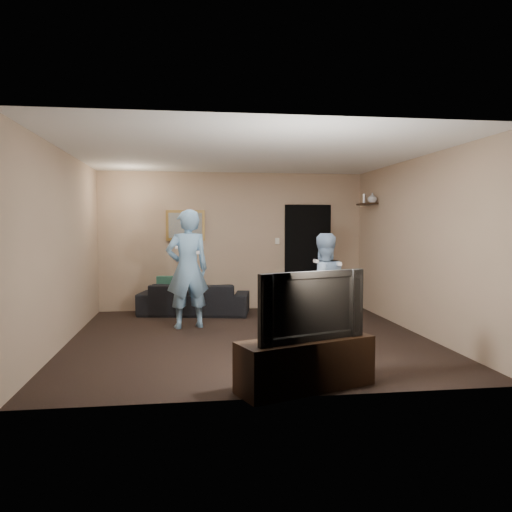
{
  "coord_description": "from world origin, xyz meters",
  "views": [
    {
      "loc": [
        -0.86,
        -6.97,
        1.6
      ],
      "look_at": [
        0.14,
        0.3,
        1.15
      ],
      "focal_mm": 35.0,
      "sensor_mm": 36.0,
      "label": 1
    }
  ],
  "objects": [
    {
      "name": "sofa",
      "position": [
        -0.75,
        2.0,
        0.28
      ],
      "size": [
        2.05,
        1.11,
        0.57
      ],
      "primitive_type": "imported",
      "rotation": [
        0.0,
        0.0,
        2.95
      ],
      "color": "black",
      "rests_on": "ground"
    },
    {
      "name": "tv_console",
      "position": [
        0.27,
        -2.28,
        0.25
      ],
      "size": [
        1.44,
        0.89,
        0.49
      ],
      "primitive_type": "cube",
      "rotation": [
        0.0,
        0.0,
        0.35
      ],
      "color": "black",
      "rests_on": "ground"
    },
    {
      "name": "wall_front",
      "position": [
        0.0,
        -2.5,
        1.3
      ],
      "size": [
        5.0,
        0.04,
        2.6
      ],
      "primitive_type": "cube",
      "color": "tan",
      "rests_on": "ground"
    },
    {
      "name": "light_switch",
      "position": [
        0.85,
        2.48,
        1.3
      ],
      "size": [
        0.08,
        0.02,
        0.12
      ],
      "primitive_type": "cube",
      "color": "silver",
      "rests_on": "wall_back"
    },
    {
      "name": "ground",
      "position": [
        0.0,
        0.0,
        0.0
      ],
      "size": [
        5.0,
        5.0,
        0.0
      ],
      "primitive_type": "plane",
      "color": "black",
      "rests_on": "ground"
    },
    {
      "name": "painting_frame",
      "position": [
        -0.9,
        2.48,
        1.6
      ],
      "size": [
        0.72,
        0.05,
        0.57
      ],
      "primitive_type": "cube",
      "color": "olive",
      "rests_on": "wall_back"
    },
    {
      "name": "wall_right",
      "position": [
        2.5,
        0.0,
        1.3
      ],
      "size": [
        0.04,
        5.0,
        2.6
      ],
      "primitive_type": "cube",
      "color": "tan",
      "rests_on": "ground"
    },
    {
      "name": "wall_back",
      "position": [
        0.0,
        2.5,
        1.3
      ],
      "size": [
        5.0,
        0.04,
        2.6
      ],
      "primitive_type": "cube",
      "color": "tan",
      "rests_on": "ground"
    },
    {
      "name": "painting_canvas",
      "position": [
        -0.9,
        2.45,
        1.6
      ],
      "size": [
        0.62,
        0.01,
        0.47
      ],
      "primitive_type": "cube",
      "color": "slate",
      "rests_on": "painting_frame"
    },
    {
      "name": "ceiling",
      "position": [
        0.0,
        0.0,
        2.6
      ],
      "size": [
        5.0,
        5.0,
        0.04
      ],
      "primitive_type": "cube",
      "color": "silver",
      "rests_on": "wall_back"
    },
    {
      "name": "wii_player_right",
      "position": [
        1.0,
        -0.27,
        0.75
      ],
      "size": [
        0.78,
        0.64,
        1.49
      ],
      "color": "#92B1D4",
      "rests_on": "ground"
    },
    {
      "name": "wii_player_left",
      "position": [
        -0.87,
        0.83,
        0.92
      ],
      "size": [
        0.76,
        0.59,
        1.85
      ],
      "color": "#7DAFD9",
      "rests_on": "ground"
    },
    {
      "name": "wall_left",
      "position": [
        -2.5,
        0.0,
        1.3
      ],
      "size": [
        0.04,
        5.0,
        2.6
      ],
      "primitive_type": "cube",
      "color": "tan",
      "rests_on": "ground"
    },
    {
      "name": "doorway",
      "position": [
        1.45,
        2.47,
        1.0
      ],
      "size": [
        0.9,
        0.06,
        2.0
      ],
      "primitive_type": "cube",
      "color": "black",
      "rests_on": "ground"
    },
    {
      "name": "shelf_vase",
      "position": [
        2.39,
        1.54,
        2.09
      ],
      "size": [
        0.17,
        0.17,
        0.17
      ],
      "primitive_type": "imported",
      "rotation": [
        0.0,
        0.0,
        -0.01
      ],
      "color": "silver",
      "rests_on": "wall_shelf"
    },
    {
      "name": "shelf_figurine",
      "position": [
        2.39,
        1.95,
        2.09
      ],
      "size": [
        0.06,
        0.06,
        0.18
      ],
      "primitive_type": "cylinder",
      "color": "silver",
      "rests_on": "wall_shelf"
    },
    {
      "name": "television",
      "position": [
        0.27,
        -2.28,
        0.83
      ],
      "size": [
        1.15,
        0.55,
        0.67
      ],
      "primitive_type": "imported",
      "rotation": [
        0.0,
        0.0,
        0.35
      ],
      "color": "black",
      "rests_on": "tv_console"
    },
    {
      "name": "wall_shelf",
      "position": [
        2.39,
        1.8,
        1.99
      ],
      "size": [
        0.2,
        0.6,
        0.03
      ],
      "primitive_type": "cube",
      "color": "black",
      "rests_on": "wall_right"
    },
    {
      "name": "throw_pillow",
      "position": [
        -1.19,
        2.0,
        0.48
      ],
      "size": [
        0.45,
        0.22,
        0.43
      ],
      "primitive_type": "cube",
      "rotation": [
        0.0,
        0.0,
        -0.19
      ],
      "color": "#1B5345",
      "rests_on": "sofa"
    }
  ]
}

